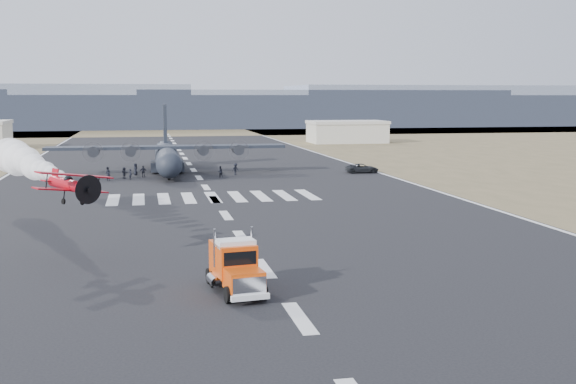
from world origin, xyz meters
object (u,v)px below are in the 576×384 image
object	(u,v)px
crew_a	(130,174)
crew_c	(236,169)
semi_truck	(235,266)
crew_d	(143,171)
support_vehicle	(362,168)
crew_f	(124,173)
crew_b	(220,172)
crew_g	(108,175)
crew_h	(108,173)
transport_aircraft	(167,155)
crew_e	(135,169)
hangar_right	(347,131)
aerobatic_biplane	(70,184)

from	to	relation	value
crew_a	crew_c	xyz separation A→B (m)	(16.28, 3.20, 0.14)
semi_truck	crew_d	size ratio (longest dim) A/B	4.40
support_vehicle	crew_d	distance (m)	35.04
semi_truck	crew_f	bearing A→B (deg)	89.38
crew_b	crew_g	xyz separation A→B (m)	(-16.71, -1.43, -0.04)
crew_d	crew_h	size ratio (longest dim) A/B	0.98
crew_d	crew_g	distance (m)	6.47
crew_a	crew_g	world-z (taller)	crew_g
crew_b	crew_h	xyz separation A→B (m)	(-16.89, 1.20, 0.03)
transport_aircraft	crew_e	distance (m)	6.34
hangar_right	crew_c	xyz separation A→B (m)	(-39.98, -74.99, -2.08)
crew_d	crew_g	world-z (taller)	crew_d
aerobatic_biplane	crew_h	world-z (taller)	aerobatic_biplane
crew_g	crew_b	bearing A→B (deg)	-162.31
crew_b	crew_f	xyz separation A→B (m)	(-14.44, 0.98, 0.00)
crew_f	crew_d	bearing A→B (deg)	-93.94
crew_c	crew_h	distance (m)	19.72
crew_g	crew_a	bearing A→B (deg)	-148.57
transport_aircraft	crew_a	world-z (taller)	transport_aircraft
semi_truck	aerobatic_biplane	xyz separation A→B (m)	(-10.94, 11.02, 4.16)
crew_a	crew_d	distance (m)	3.49
transport_aircraft	crew_d	distance (m)	7.69
crew_a	aerobatic_biplane	bearing A→B (deg)	143.95
support_vehicle	crew_d	size ratio (longest dim) A/B	3.07
semi_truck	crew_b	distance (m)	66.20
transport_aircraft	crew_a	size ratio (longest dim) A/B	24.15
hangar_right	crew_g	world-z (taller)	hangar_right
crew_c	crew_h	size ratio (longest dim) A/B	1.04
crew_c	crew_g	xyz separation A→B (m)	(-19.47, -4.28, -0.11)
transport_aircraft	crew_b	size ratio (longest dim) A/B	21.95
crew_e	crew_g	size ratio (longest dim) A/B	1.13
crew_g	crew_h	size ratio (longest dim) A/B	0.92
transport_aircraft	crew_e	world-z (taller)	transport_aircraft
semi_truck	crew_a	xyz separation A→B (m)	(-7.45, 65.56, -0.88)
crew_e	crew_f	world-z (taller)	crew_e
crew_a	crew_c	world-z (taller)	crew_c
crew_e	aerobatic_biplane	bearing A→B (deg)	163.36
crew_f	crew_c	bearing A→B (deg)	-117.22
crew_c	crew_e	bearing A→B (deg)	140.78
aerobatic_biplane	crew_f	distance (m)	56.15
crew_b	crew_c	distance (m)	3.97
semi_truck	crew_c	size ratio (longest dim) A/B	4.13
crew_h	support_vehicle	bearing A→B (deg)	69.20
crew_d	crew_f	bearing A→B (deg)	-142.49
crew_a	crew_h	size ratio (longest dim) A/B	0.88
aerobatic_biplane	crew_d	size ratio (longest dim) A/B	3.44
hangar_right	crew_h	xyz separation A→B (m)	(-59.62, -76.64, -2.11)
aerobatic_biplane	crew_c	bearing A→B (deg)	53.60
aerobatic_biplane	crew_f	xyz separation A→B (m)	(2.56, 55.88, -4.95)
crew_d	crew_e	distance (m)	3.28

